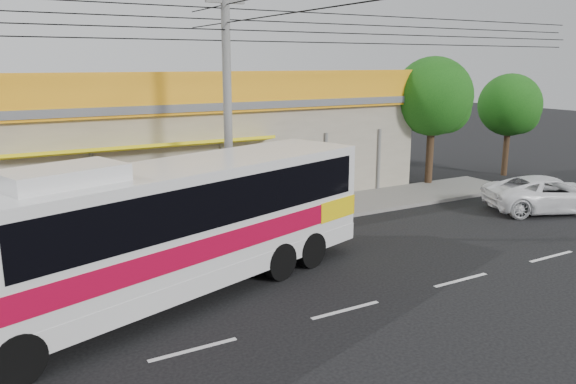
% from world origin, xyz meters
% --- Properties ---
extents(ground, '(120.00, 120.00, 0.00)m').
position_xyz_m(ground, '(0.00, 0.00, 0.00)').
color(ground, black).
rests_on(ground, ground).
extents(sidewalk, '(30.00, 3.20, 0.15)m').
position_xyz_m(sidewalk, '(0.00, 6.00, 0.07)').
color(sidewalk, slate).
rests_on(sidewalk, ground).
extents(lane_markings, '(50.00, 0.12, 0.01)m').
position_xyz_m(lane_markings, '(0.00, -2.50, 0.00)').
color(lane_markings, silver).
rests_on(lane_markings, ground).
extents(storefront_building, '(22.60, 9.20, 5.70)m').
position_xyz_m(storefront_building, '(-0.01, 11.54, 2.30)').
color(storefront_building, gray).
rests_on(storefront_building, ground).
extents(coach_bus, '(12.74, 6.39, 3.86)m').
position_xyz_m(coach_bus, '(-3.39, 0.40, 2.07)').
color(coach_bus, silver).
rests_on(coach_bus, ground).
extents(white_car, '(5.77, 4.32, 1.46)m').
position_xyz_m(white_car, '(12.88, 1.17, 0.73)').
color(white_car, white).
rests_on(white_car, ground).
extents(utility_pole, '(34.00, 14.00, 8.82)m').
position_xyz_m(utility_pole, '(-0.15, 4.20, 7.27)').
color(utility_pole, slate).
rests_on(utility_pole, ground).
extents(tree_near, '(3.30, 3.30, 5.48)m').
position_xyz_m(tree_near, '(17.66, 7.25, 3.71)').
color(tree_near, black).
rests_on(tree_near, ground).
extents(tree_far, '(3.82, 3.82, 6.34)m').
position_xyz_m(tree_far, '(12.20, 7.34, 4.29)').
color(tree_far, black).
rests_on(tree_far, ground).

